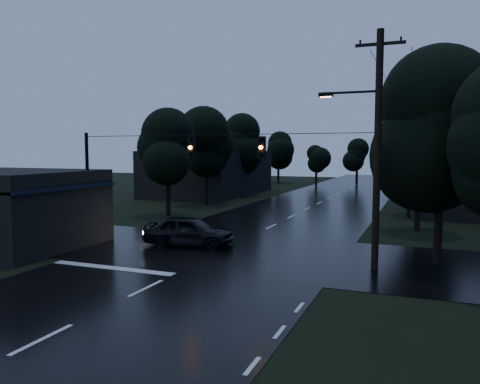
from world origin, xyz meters
The scene contains 16 objects.
ground centered at (0.00, 0.00, 0.00)m, with size 160.00×160.00×0.00m, color black.
main_road centered at (0.00, 30.00, 0.00)m, with size 12.00×120.00×0.02m, color black.
cross_street centered at (0.00, 12.00, 0.00)m, with size 60.00×9.00×0.02m, color black.
building_far_left centered at (-14.00, 40.00, 2.50)m, with size 10.00×16.00×5.00m, color black.
utility_pole_main centered at (7.41, 11.00, 5.26)m, with size 3.50×0.30×10.00m.
utility_pole_far centered at (8.30, 28.00, 3.88)m, with size 2.00×0.30×7.50m.
anchor_pole_left centered at (-7.50, 11.00, 3.00)m, with size 0.18×0.18×6.00m, color black.
span_signals centered at (0.56, 10.99, 5.24)m, with size 15.00×0.37×1.12m.
tree_corner_near centered at (10.00, 13.00, 5.99)m, with size 4.48×4.48×9.44m.
tree_left_a centered at (-9.00, 22.00, 5.24)m, with size 3.92×3.92×8.26m.
tree_left_b centered at (-9.60, 30.00, 5.62)m, with size 4.20×4.20×8.85m.
tree_left_c centered at (-10.20, 40.00, 5.99)m, with size 4.48×4.48×9.44m.
tree_right_a centered at (9.00, 22.00, 5.62)m, with size 4.20×4.20×8.85m.
tree_right_b centered at (9.60, 30.00, 5.99)m, with size 4.48×4.48×9.44m.
tree_right_c centered at (10.20, 40.00, 6.37)m, with size 4.76×4.76×10.03m.
car centered at (-2.13, 12.43, 0.81)m, with size 1.91×4.76×1.62m, color black.
Camera 1 is at (9.37, -9.29, 5.05)m, focal length 35.00 mm.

